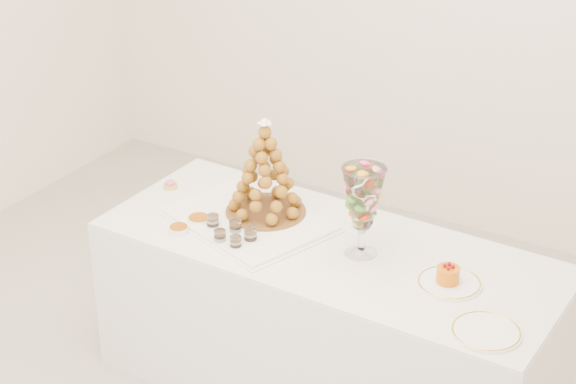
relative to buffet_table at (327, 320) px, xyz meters
The scene contains 15 objects.
buffet_table is the anchor object (origin of this frame).
lace_tray 0.52m from the buffet_table, behind, with size 0.62×0.47×0.02m, color white.
macaron_vase 0.61m from the buffet_table, ahead, with size 0.17×0.17×0.37m.
cake_plate 0.63m from the buffet_table, ahead, with size 0.24×0.24×0.01m, color white.
spare_plate 0.86m from the buffet_table, 18.58° to the right, with size 0.24×0.24×0.01m, color white.
pink_tart 0.92m from the buffet_table, behind, with size 0.06×0.06×0.04m.
verrine_a 0.62m from the buffet_table, 164.17° to the right, with size 0.05×0.05×0.07m, color white.
verrine_b 0.54m from the buffet_table, 160.88° to the right, with size 0.05×0.05×0.07m, color white.
verrine_c 0.50m from the buffet_table, 151.30° to the right, with size 0.05×0.05×0.07m, color white.
verrine_d 0.58m from the buffet_table, 149.79° to the right, with size 0.05×0.05×0.06m, color white.
verrine_e 0.53m from the buffet_table, 142.80° to the right, with size 0.05×0.05×0.06m, color white.
ramekin_back 0.67m from the buffet_table, 167.44° to the right, with size 0.09×0.09×0.03m, color white.
ramekin_front 0.71m from the buffet_table, 158.89° to the right, with size 0.08×0.08×0.03m, color white.
croquembouche 0.68m from the buffet_table, 167.67° to the left, with size 0.34×0.34×0.42m.
mousse_cake 0.65m from the buffet_table, ahead, with size 0.09×0.09×0.08m.
Camera 1 is at (1.67, -2.56, 2.62)m, focal length 60.00 mm.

